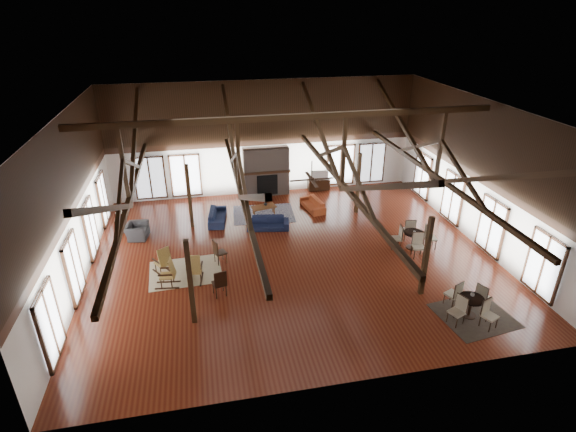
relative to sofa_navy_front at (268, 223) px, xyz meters
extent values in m
plane|color=#5E2513|center=(0.58, -2.60, -0.28)|extent=(16.00, 16.00, 0.00)
cube|color=black|center=(0.58, -2.60, 5.72)|extent=(16.00, 14.00, 0.02)
cube|color=white|center=(0.58, 4.40, 2.72)|extent=(16.00, 0.02, 6.00)
cube|color=white|center=(0.58, -9.60, 2.72)|extent=(16.00, 0.02, 6.00)
cube|color=white|center=(-7.42, -2.60, 2.72)|extent=(0.02, 14.00, 6.00)
cube|color=white|center=(8.58, -2.60, 2.72)|extent=(0.02, 14.00, 6.00)
cube|color=#331E0E|center=(0.58, -2.60, 5.47)|extent=(15.60, 0.18, 0.22)
cube|color=#331E0E|center=(-5.42, -2.60, 2.77)|extent=(0.16, 13.70, 0.18)
cube|color=#331E0E|center=(-5.42, -2.60, 4.12)|extent=(0.14, 0.14, 2.70)
cube|color=#331E0E|center=(-5.42, 0.90, 3.99)|extent=(0.15, 7.07, 3.12)
cube|color=#331E0E|center=(-5.42, -6.10, 3.99)|extent=(0.15, 7.07, 3.12)
cube|color=#331E0E|center=(-1.42, -2.60, 2.77)|extent=(0.16, 13.70, 0.18)
cube|color=#331E0E|center=(-1.42, -2.60, 4.12)|extent=(0.14, 0.14, 2.70)
cube|color=#331E0E|center=(-1.42, 0.90, 3.99)|extent=(0.15, 7.07, 3.12)
cube|color=#331E0E|center=(-1.42, -6.10, 3.99)|extent=(0.15, 7.07, 3.12)
cube|color=#331E0E|center=(2.58, -2.60, 2.77)|extent=(0.16, 13.70, 0.18)
cube|color=#331E0E|center=(2.58, -2.60, 4.12)|extent=(0.14, 0.14, 2.70)
cube|color=#331E0E|center=(2.58, 0.90, 3.99)|extent=(0.15, 7.07, 3.12)
cube|color=#331E0E|center=(2.58, -6.10, 3.99)|extent=(0.15, 7.07, 3.12)
cube|color=#331E0E|center=(6.58, -2.60, 2.77)|extent=(0.16, 13.70, 0.18)
cube|color=#331E0E|center=(6.58, -2.60, 4.12)|extent=(0.14, 0.14, 2.70)
cube|color=#331E0E|center=(6.58, 0.90, 3.99)|extent=(0.15, 7.07, 3.12)
cube|color=#331E0E|center=(6.58, -6.10, 3.99)|extent=(0.15, 7.07, 3.12)
cube|color=#331E0E|center=(-3.42, -6.10, 1.24)|extent=(0.16, 0.16, 3.05)
cube|color=#331E0E|center=(4.58, -6.10, 1.24)|extent=(0.16, 0.16, 3.05)
cube|color=#331E0E|center=(-3.42, 0.90, 1.24)|extent=(0.16, 0.16, 3.05)
cube|color=#331E0E|center=(4.58, 0.90, 1.24)|extent=(0.16, 0.16, 3.05)
cube|color=#76645A|center=(0.58, 4.08, 1.02)|extent=(2.40, 0.62, 2.60)
cube|color=black|center=(0.58, 3.76, 0.37)|extent=(1.10, 0.06, 1.10)
cube|color=black|center=(0.58, 3.80, 1.07)|extent=(2.50, 0.20, 0.12)
cylinder|color=black|center=(1.08, -3.60, 3.77)|extent=(0.04, 0.04, 0.70)
cylinder|color=black|center=(1.08, -3.60, 3.42)|extent=(0.20, 0.20, 0.10)
cube|color=black|center=(1.53, -3.60, 3.42)|extent=(0.70, 0.12, 0.02)
cube|color=black|center=(1.08, -3.15, 3.42)|extent=(0.12, 0.70, 0.02)
cube|color=black|center=(0.63, -3.60, 3.42)|extent=(0.70, 0.12, 0.02)
cube|color=black|center=(1.08, -4.05, 3.42)|extent=(0.12, 0.70, 0.02)
imported|color=#141B39|center=(0.00, 0.00, 0.00)|extent=(2.02, 1.06, 0.56)
imported|color=#151E3C|center=(-2.23, 1.23, 0.00)|extent=(1.98, 0.99, 0.55)
imported|color=#9A3E1D|center=(2.55, 1.69, -0.02)|extent=(1.89, 0.99, 0.52)
cube|color=brown|center=(0.04, 1.53, 0.14)|extent=(1.26, 0.82, 0.06)
cube|color=brown|center=(-0.45, 1.34, -0.09)|extent=(0.06, 0.06, 0.39)
cube|color=brown|center=(-0.45, 1.72, -0.09)|extent=(0.06, 0.06, 0.39)
cube|color=brown|center=(0.53, 1.34, -0.09)|extent=(0.06, 0.06, 0.39)
cube|color=brown|center=(0.53, 1.72, -0.09)|extent=(0.06, 0.06, 0.39)
imported|color=#B2B2B2|center=(0.15, 1.62, 0.26)|extent=(0.24, 0.24, 0.19)
imported|color=#2B2B2E|center=(-5.82, 0.28, 0.05)|extent=(1.13, 1.03, 0.66)
cube|color=black|center=(-6.56, 1.05, 0.04)|extent=(0.47, 0.47, 0.63)
cylinder|color=black|center=(-6.56, 1.05, 0.54)|extent=(0.08, 0.08, 0.38)
cone|color=silver|center=(-6.56, 1.05, 0.79)|extent=(0.34, 0.34, 0.27)
cube|color=olive|center=(-4.56, -2.86, 0.16)|extent=(0.68, 0.68, 0.05)
cube|color=olive|center=(-4.43, -3.05, 0.50)|extent=(0.52, 0.44, 0.72)
cube|color=black|center=(-4.73, -2.98, -0.25)|extent=(0.54, 0.76, 0.05)
cube|color=black|center=(-4.39, -2.75, -0.25)|extent=(0.54, 0.76, 0.05)
cube|color=olive|center=(-3.34, -3.63, 0.17)|extent=(0.57, 0.55, 0.05)
cube|color=olive|center=(-3.37, -3.87, 0.52)|extent=(0.53, 0.26, 0.74)
cube|color=black|center=(-3.55, -3.60, -0.25)|extent=(0.17, 0.90, 0.05)
cube|color=black|center=(-3.13, -3.66, -0.25)|extent=(0.17, 0.90, 0.05)
cube|color=olive|center=(-4.36, -3.82, 0.15)|extent=(0.53, 0.55, 0.05)
cube|color=olive|center=(-4.13, -3.84, 0.50)|extent=(0.25, 0.51, 0.72)
cube|color=black|center=(-4.38, -4.02, -0.25)|extent=(0.88, 0.15, 0.05)
cube|color=black|center=(-4.34, -3.61, -0.25)|extent=(0.88, 0.15, 0.05)
cube|color=black|center=(-2.33, -2.58, 0.19)|extent=(0.57, 0.57, 0.05)
cube|color=black|center=(-2.52, -2.66, 0.47)|extent=(0.20, 0.42, 0.57)
cylinder|color=black|center=(-2.33, -2.58, -0.05)|extent=(0.04, 0.04, 0.47)
cube|color=black|center=(-2.51, -4.77, 0.20)|extent=(0.55, 0.55, 0.05)
cube|color=black|center=(-2.46, -4.97, 0.49)|extent=(0.45, 0.15, 0.59)
cylinder|color=black|center=(-2.51, -4.77, -0.04)|extent=(0.04, 0.04, 0.48)
cylinder|color=black|center=(5.57, -7.60, 0.41)|extent=(0.82, 0.82, 0.04)
cylinder|color=black|center=(5.57, -7.60, 0.08)|extent=(0.10, 0.10, 0.67)
cylinder|color=black|center=(5.57, -7.60, -0.26)|extent=(0.49, 0.49, 0.04)
cylinder|color=black|center=(5.74, -2.98, 0.44)|extent=(0.85, 0.85, 0.04)
cylinder|color=black|center=(5.74, -2.98, 0.09)|extent=(0.10, 0.10, 0.70)
cylinder|color=black|center=(5.74, -2.98, -0.26)|extent=(0.51, 0.51, 0.04)
imported|color=#B2B2B2|center=(5.64, -7.50, 0.48)|extent=(0.13, 0.13, 0.10)
imported|color=#B2B2B2|center=(5.72, -3.04, 0.51)|extent=(0.12, 0.12, 0.09)
cube|color=black|center=(3.52, 4.15, 0.02)|extent=(1.19, 0.45, 0.60)
imported|color=#B2B2B2|center=(3.53, 4.15, 0.59)|extent=(0.97, 0.21, 0.55)
cube|color=tan|center=(-3.73, -3.00, -0.27)|extent=(2.83, 2.27, 0.01)
cube|color=#181742|center=(0.03, 1.60, -0.27)|extent=(3.10, 2.42, 0.01)
cube|color=black|center=(5.75, -7.65, -0.27)|extent=(2.57, 2.39, 0.01)
camera|label=1|loc=(-2.75, -18.25, 9.24)|focal=28.00mm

